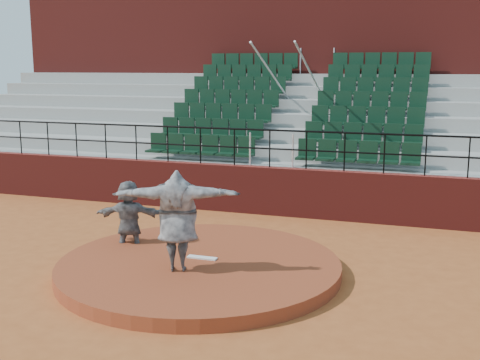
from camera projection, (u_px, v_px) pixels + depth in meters
name	position (u px, v px, depth m)	size (l,w,h in m)	color
ground	(199.00, 273.00, 11.75)	(90.00, 90.00, 0.00)	#A75325
pitchers_mound	(199.00, 267.00, 11.73)	(5.50, 5.50, 0.25)	brown
pitching_rubber	(202.00, 258.00, 11.84)	(0.60, 0.15, 0.03)	white
boundary_wall	(269.00, 191.00, 16.28)	(24.00, 0.30, 1.30)	maroon
wall_railing	(270.00, 140.00, 16.03)	(24.04, 0.05, 1.03)	black
seating_deck	(300.00, 145.00, 19.53)	(24.00, 5.97, 4.63)	#969691
press_box_facade	(324.00, 77.00, 22.82)	(24.00, 3.00, 7.10)	maroon
pitcher	(177.00, 220.00, 11.02)	(2.32, 0.63, 1.89)	black
fielder	(129.00, 217.00, 12.83)	(1.49, 0.47, 1.61)	black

